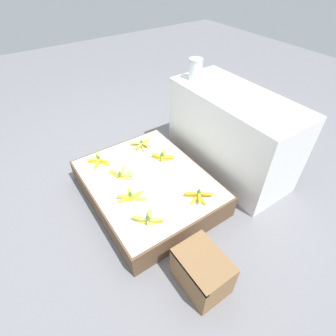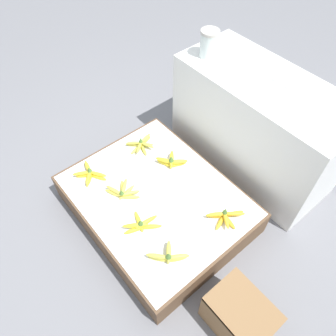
{
  "view_description": "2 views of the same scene",
  "coord_description": "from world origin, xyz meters",
  "px_view_note": "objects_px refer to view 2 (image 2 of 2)",
  "views": [
    {
      "loc": [
        1.47,
        -0.79,
        1.82
      ],
      "look_at": [
        0.15,
        0.12,
        0.4
      ],
      "focal_mm": 28.0,
      "sensor_mm": 36.0,
      "label": 1
    },
    {
      "loc": [
        1.03,
        -0.76,
        2.11
      ],
      "look_at": [
        -0.02,
        0.12,
        0.41
      ],
      "focal_mm": 35.0,
      "sensor_mm": 36.0,
      "label": 2
    }
  ],
  "objects_px": {
    "banana_bunch_front_midright": "(141,225)",
    "banana_bunch_front_right": "(168,256)",
    "banana_bunch_middle_midleft": "(171,161)",
    "banana_bunch_front_left": "(90,174)",
    "banana_bunch_middle_right": "(225,217)",
    "banana_bunch_front_midleft": "(123,192)",
    "foam_tray_white": "(287,77)",
    "banana_bunch_middle_left": "(141,144)",
    "glass_jar": "(209,43)",
    "wooden_crate": "(239,316)"
  },
  "relations": [
    {
      "from": "banana_bunch_front_midleft",
      "to": "glass_jar",
      "type": "bearing_deg",
      "value": 103.24
    },
    {
      "from": "banana_bunch_front_midleft",
      "to": "glass_jar",
      "type": "height_order",
      "value": "glass_jar"
    },
    {
      "from": "banana_bunch_front_midleft",
      "to": "foam_tray_white",
      "type": "xyz_separation_m",
      "value": [
        0.3,
        1.17,
        0.56
      ]
    },
    {
      "from": "banana_bunch_front_midleft",
      "to": "banana_bunch_front_midright",
      "type": "distance_m",
      "value": 0.29
    },
    {
      "from": "foam_tray_white",
      "to": "wooden_crate",
      "type": "bearing_deg",
      "value": -56.05
    },
    {
      "from": "banana_bunch_middle_right",
      "to": "foam_tray_white",
      "type": "distance_m",
      "value": 1.0
    },
    {
      "from": "foam_tray_white",
      "to": "banana_bunch_front_right",
      "type": "bearing_deg",
      "value": -78.02
    },
    {
      "from": "banana_bunch_front_midleft",
      "to": "banana_bunch_middle_left",
      "type": "height_order",
      "value": "banana_bunch_front_midleft"
    },
    {
      "from": "banana_bunch_front_left",
      "to": "foam_tray_white",
      "type": "bearing_deg",
      "value": 65.45
    },
    {
      "from": "banana_bunch_front_midright",
      "to": "foam_tray_white",
      "type": "relative_size",
      "value": 0.91
    },
    {
      "from": "banana_bunch_front_midright",
      "to": "foam_tray_white",
      "type": "xyz_separation_m",
      "value": [
        0.01,
        1.23,
        0.56
      ]
    },
    {
      "from": "banana_bunch_front_right",
      "to": "banana_bunch_middle_right",
      "type": "height_order",
      "value": "banana_bunch_front_right"
    },
    {
      "from": "wooden_crate",
      "to": "banana_bunch_front_right",
      "type": "distance_m",
      "value": 0.52
    },
    {
      "from": "banana_bunch_middle_left",
      "to": "glass_jar",
      "type": "bearing_deg",
      "value": 85.16
    },
    {
      "from": "wooden_crate",
      "to": "banana_bunch_front_midleft",
      "type": "distance_m",
      "value": 1.06
    },
    {
      "from": "glass_jar",
      "to": "banana_bunch_front_midright",
      "type": "bearing_deg",
      "value": -63.26
    },
    {
      "from": "banana_bunch_front_left",
      "to": "banana_bunch_middle_right",
      "type": "bearing_deg",
      "value": 29.41
    },
    {
      "from": "banana_bunch_front_midright",
      "to": "banana_bunch_middle_right",
      "type": "bearing_deg",
      "value": 56.4
    },
    {
      "from": "banana_bunch_front_left",
      "to": "banana_bunch_front_midright",
      "type": "bearing_deg",
      "value": 3.58
    },
    {
      "from": "banana_bunch_front_midright",
      "to": "banana_bunch_middle_left",
      "type": "distance_m",
      "value": 0.7
    },
    {
      "from": "banana_bunch_front_midleft",
      "to": "banana_bunch_middle_right",
      "type": "height_order",
      "value": "banana_bunch_middle_right"
    },
    {
      "from": "wooden_crate",
      "to": "banana_bunch_middle_midleft",
      "type": "distance_m",
      "value": 1.12
    },
    {
      "from": "banana_bunch_front_left",
      "to": "banana_bunch_front_midleft",
      "type": "height_order",
      "value": "banana_bunch_front_left"
    },
    {
      "from": "glass_jar",
      "to": "banana_bunch_front_left",
      "type": "bearing_deg",
      "value": -93.02
    },
    {
      "from": "banana_bunch_front_midleft",
      "to": "banana_bunch_front_midright",
      "type": "bearing_deg",
      "value": -11.41
    },
    {
      "from": "wooden_crate",
      "to": "banana_bunch_front_left",
      "type": "distance_m",
      "value": 1.35
    },
    {
      "from": "banana_bunch_front_left",
      "to": "banana_bunch_middle_left",
      "type": "height_order",
      "value": "banana_bunch_front_left"
    },
    {
      "from": "banana_bunch_front_left",
      "to": "glass_jar",
      "type": "distance_m",
      "value": 1.24
    },
    {
      "from": "banana_bunch_front_left",
      "to": "banana_bunch_front_midright",
      "type": "distance_m",
      "value": 0.57
    },
    {
      "from": "banana_bunch_front_midright",
      "to": "banana_bunch_middle_left",
      "type": "relative_size",
      "value": 1.02
    },
    {
      "from": "foam_tray_white",
      "to": "banana_bunch_middle_right",
      "type": "bearing_deg",
      "value": -69.36
    },
    {
      "from": "banana_bunch_front_left",
      "to": "banana_bunch_middle_right",
      "type": "xyz_separation_m",
      "value": [
        0.87,
        0.49,
        0.0
      ]
    },
    {
      "from": "banana_bunch_front_midright",
      "to": "banana_bunch_front_right",
      "type": "bearing_deg",
      "value": -0.73
    },
    {
      "from": "banana_bunch_front_left",
      "to": "banana_bunch_front_right",
      "type": "bearing_deg",
      "value": 2.19
    },
    {
      "from": "banana_bunch_front_left",
      "to": "wooden_crate",
      "type": "bearing_deg",
      "value": 6.04
    },
    {
      "from": "banana_bunch_middle_right",
      "to": "glass_jar",
      "type": "relative_size",
      "value": 1.32
    },
    {
      "from": "banana_bunch_front_left",
      "to": "foam_tray_white",
      "type": "relative_size",
      "value": 0.94
    },
    {
      "from": "banana_bunch_front_midright",
      "to": "foam_tray_white",
      "type": "distance_m",
      "value": 1.35
    },
    {
      "from": "banana_bunch_middle_left",
      "to": "banana_bunch_middle_right",
      "type": "relative_size",
      "value": 0.94
    },
    {
      "from": "banana_bunch_middle_midleft",
      "to": "banana_bunch_middle_right",
      "type": "bearing_deg",
      "value": -3.17
    },
    {
      "from": "wooden_crate",
      "to": "banana_bunch_front_midright",
      "type": "relative_size",
      "value": 1.52
    },
    {
      "from": "banana_bunch_front_midright",
      "to": "banana_bunch_middle_right",
      "type": "height_order",
      "value": "banana_bunch_front_midright"
    },
    {
      "from": "banana_bunch_front_midright",
      "to": "glass_jar",
      "type": "distance_m",
      "value": 1.31
    },
    {
      "from": "banana_bunch_front_left",
      "to": "banana_bunch_middle_left",
      "type": "xyz_separation_m",
      "value": [
        0.01,
        0.46,
        -0.0
      ]
    },
    {
      "from": "banana_bunch_front_left",
      "to": "foam_tray_white",
      "type": "height_order",
      "value": "foam_tray_white"
    },
    {
      "from": "banana_bunch_front_midright",
      "to": "banana_bunch_front_right",
      "type": "relative_size",
      "value": 1.1
    },
    {
      "from": "banana_bunch_middle_midleft",
      "to": "wooden_crate",
      "type": "bearing_deg",
      "value": -20.06
    },
    {
      "from": "banana_bunch_middle_midleft",
      "to": "banana_bunch_front_right",
      "type": "bearing_deg",
      "value": -41.8
    },
    {
      "from": "banana_bunch_middle_right",
      "to": "foam_tray_white",
      "type": "xyz_separation_m",
      "value": [
        -0.29,
        0.78,
        0.56
      ]
    },
    {
      "from": "glass_jar",
      "to": "banana_bunch_middle_midleft",
      "type": "bearing_deg",
      "value": -66.01
    }
  ]
}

